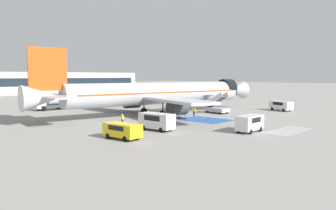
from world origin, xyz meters
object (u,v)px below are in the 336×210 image
Objects in this scene: fuel_tanker at (57,101)px; service_van_0 at (157,120)px; ground_crew_0 at (194,111)px; boarding_stairs_forward at (217,108)px; service_van_2 at (250,122)px; airliner at (158,94)px; service_van_1 at (122,130)px; traffic_cone_2 at (160,124)px; service_van_3 at (281,105)px; ground_crew_1 at (148,113)px; ground_crew_2 at (168,113)px; baggage_cart at (182,116)px; traffic_cone_0 at (155,121)px; traffic_cone_1 at (174,123)px; ground_crew_3 at (122,118)px.

fuel_tanker reaches higher than service_van_0.
service_van_0 reaches higher than ground_crew_0.
boarding_stairs_forward is 21.35m from service_van_2.
boarding_stairs_forward is 0.55× the size of fuel_tanker.
service_van_1 is at bearing -44.35° from airliner.
service_van_3 is at bearing -4.88° from traffic_cone_2.
ground_crew_1 is (-14.90, 3.09, 0.04)m from boarding_stairs_forward.
service_van_0 is 3.87m from traffic_cone_2.
ground_crew_1 is 1.13× the size of ground_crew_2.
service_van_2 reaches higher than baggage_cart.
baggage_cart is at bearing 7.07° from airliner.
service_van_1 is at bearing -87.97° from ground_crew_0.
service_van_0 is 0.94× the size of service_van_3.
baggage_cart is at bearing 17.57° from service_van_1.
service_van_2 reaches higher than service_van_3.
boarding_stairs_forward is 1.86× the size of baggage_cart.
ground_crew_1 is at bearing 61.63° from traffic_cone_0.
baggage_cart is at bearing 34.81° from traffic_cone_1.
ground_crew_3 is at bearing -173.75° from boarding_stairs_forward.
service_van_2 is at bearing 47.00° from ground_crew_1.
service_van_2 is 18.85m from ground_crew_1.
service_van_3 is 3.36× the size of ground_crew_3.
airliner is 72.38× the size of traffic_cone_0.
ground_crew_3 is at bearing 169.78° from fuel_tanker.
airliner is 9.22× the size of service_van_0.
ground_crew_1 reaches higher than ground_crew_3.
ground_crew_2 is at bearing -177.74° from service_van_3.
fuel_tanker is 6.04× the size of ground_crew_0.
airliner is at bearing 44.41° from traffic_cone_0.
traffic_cone_0 is 3.70m from traffic_cone_1.
ground_crew_2 is 8.66m from traffic_cone_2.
airliner reaches higher than service_van_2.
ground_crew_3 is 5.24m from traffic_cone_0.
ground_crew_0 is at bearing -134.50° from baggage_cart.
service_van_2 is 15.04m from traffic_cone_0.
service_van_0 is 5.49m from traffic_cone_1.
traffic_cone_2 is at bearing -20.63° from ground_crew_2.
ground_crew_3 is at bearing -111.15° from ground_crew_0.
fuel_tanker is 2.11× the size of service_van_1.
airliner is at bearing -49.51° from baggage_cart.
fuel_tanker is 37.99m from service_van_1.
service_van_0 reaches higher than service_van_1.
traffic_cone_0 is 1.05× the size of traffic_cone_1.
traffic_cone_1 is (-2.38, 11.08, -0.97)m from service_van_2.
traffic_cone_2 is (-0.68, -32.57, -1.38)m from fuel_tanker.
service_van_3 is 26.25m from ground_crew_2.
fuel_tanker is at bearing -4.61° from ground_crew_3.
service_van_3 reaches higher than baggage_cart.
ground_crew_1 is 7.32m from ground_crew_3.
ground_crew_2 is at bearing 51.09° from traffic_cone_1.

